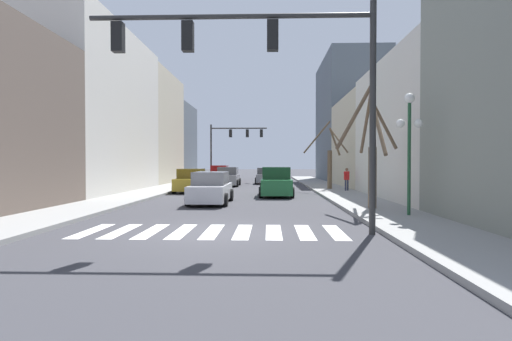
# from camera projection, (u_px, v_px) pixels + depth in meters

# --- Properties ---
(ground_plane) EXTENTS (240.00, 240.00, 0.00)m
(ground_plane) POSITION_uv_depth(u_px,v_px,m) (212.00, 233.00, 11.53)
(ground_plane) COLOR #38383D
(sidewalk_left) EXTENTS (2.78, 90.00, 0.15)m
(sidewalk_left) POSITION_uv_depth(u_px,v_px,m) (2.00, 229.00, 11.73)
(sidewalk_left) COLOR gray
(sidewalk_left) RESTS_ON ground_plane
(sidewalk_right) EXTENTS (2.78, 90.00, 0.15)m
(sidewalk_right) POSITION_uv_depth(u_px,v_px,m) (429.00, 231.00, 11.33)
(sidewalk_right) COLOR gray
(sidewalk_right) RESTS_ON ground_plane
(building_row_left) EXTENTS (6.00, 45.81, 10.85)m
(building_row_left) POSITION_uv_depth(u_px,v_px,m) (104.00, 125.00, 29.60)
(building_row_left) COLOR #66564C
(building_row_left) RESTS_ON ground_plane
(building_row_right) EXTENTS (6.00, 45.50, 13.39)m
(building_row_right) POSITION_uv_depth(u_px,v_px,m) (388.00, 122.00, 29.92)
(building_row_right) COLOR gray
(building_row_right) RESTS_ON ground_plane
(crosswalk_stripes) EXTENTS (7.65, 2.60, 0.01)m
(crosswalk_stripes) POSITION_uv_depth(u_px,v_px,m) (212.00, 231.00, 11.70)
(crosswalk_stripes) COLOR white
(crosswalk_stripes) RESTS_ON ground_plane
(traffic_signal_near) EXTENTS (8.11, 0.28, 6.55)m
(traffic_signal_near) POSITION_uv_depth(u_px,v_px,m) (266.00, 60.00, 11.24)
(traffic_signal_near) COLOR #2D2D2D
(traffic_signal_near) RESTS_ON ground_plane
(traffic_signal_far) EXTENTS (6.11, 0.28, 6.17)m
(traffic_signal_far) POSITION_uv_depth(u_px,v_px,m) (232.00, 140.00, 42.81)
(traffic_signal_far) COLOR #2D2D2D
(traffic_signal_far) RESTS_ON ground_plane
(street_lamp_right_corner) EXTENTS (0.95, 0.36, 4.36)m
(street_lamp_right_corner) POSITION_uv_depth(u_px,v_px,m) (409.00, 129.00, 14.24)
(street_lamp_right_corner) COLOR #1E4C2D
(street_lamp_right_corner) RESTS_ON sidewalk_right
(car_parked_right_near) EXTENTS (2.03, 4.33, 1.67)m
(car_parked_right_near) POSITION_uv_depth(u_px,v_px,m) (228.00, 177.00, 35.01)
(car_parked_right_near) COLOR gray
(car_parked_right_near) RESTS_ON ground_plane
(car_at_intersection) EXTENTS (2.04, 4.78, 1.77)m
(car_at_intersection) POSITION_uv_depth(u_px,v_px,m) (276.00, 183.00, 24.44)
(car_at_intersection) COLOR #236B38
(car_at_intersection) RESTS_ON ground_plane
(car_parked_right_far) EXTENTS (1.96, 4.53, 1.58)m
(car_parked_right_far) POSITION_uv_depth(u_px,v_px,m) (211.00, 189.00, 19.87)
(car_parked_right_far) COLOR silver
(car_parked_right_far) RESTS_ON ground_plane
(car_parked_left_near) EXTENTS (2.10, 4.60, 1.57)m
(car_parked_left_near) POSITION_uv_depth(u_px,v_px,m) (266.00, 176.00, 39.24)
(car_parked_left_near) COLOR gray
(car_parked_left_near) RESTS_ON ground_plane
(car_driving_away_lane) EXTENTS (2.11, 4.26, 1.77)m
(car_driving_away_lane) POSITION_uv_depth(u_px,v_px,m) (220.00, 174.00, 42.89)
(car_driving_away_lane) COLOR red
(car_driving_away_lane) RESTS_ON ground_plane
(car_parked_left_far) EXTENTS (1.98, 4.20, 1.63)m
(car_parked_left_far) POSITION_uv_depth(u_px,v_px,m) (191.00, 181.00, 27.60)
(car_parked_left_far) COLOR #A38423
(car_parked_left_far) RESTS_ON ground_plane
(pedestrian_crossing_street) EXTENTS (0.52, 0.53, 1.54)m
(pedestrian_crossing_street) POSITION_uv_depth(u_px,v_px,m) (347.00, 177.00, 27.05)
(pedestrian_crossing_street) COLOR #282D47
(pedestrian_crossing_street) RESTS_ON sidewalk_right
(street_tree_right_far) EXTENTS (3.03, 1.56, 4.94)m
(street_tree_right_far) POSITION_uv_depth(u_px,v_px,m) (330.00, 161.00, 28.99)
(street_tree_right_far) COLOR brown
(street_tree_right_far) RESTS_ON sidewalk_right
(street_tree_right_near) EXTENTS (2.42, 3.74, 5.19)m
(street_tree_right_near) POSITION_uv_depth(u_px,v_px,m) (371.00, 150.00, 16.55)
(street_tree_right_near) COLOR brown
(street_tree_right_near) RESTS_ON sidewalk_right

